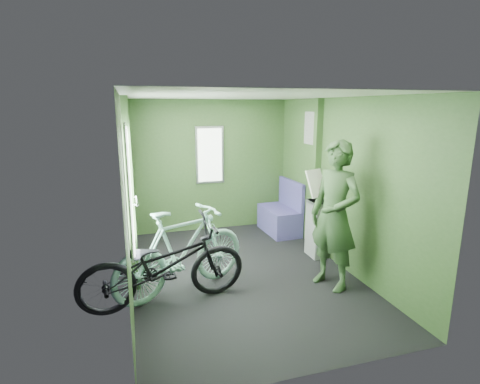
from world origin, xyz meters
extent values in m
plane|color=black|center=(0.00, 0.00, 0.00)|extent=(4.00, 4.00, 0.00)
cube|color=silver|center=(0.00, 0.00, 2.30)|extent=(2.80, 4.00, 0.02)
cube|color=#335126|center=(0.00, 2.00, 1.15)|extent=(2.80, 0.02, 2.30)
cube|color=#335126|center=(0.00, -2.00, 1.15)|extent=(2.80, 0.02, 2.30)
cube|color=#335126|center=(-1.40, 0.00, 1.15)|extent=(0.02, 4.00, 2.30)
cube|color=#335126|center=(1.40, 0.00, 1.15)|extent=(0.02, 4.00, 2.30)
cube|color=#335126|center=(-1.36, 0.00, 1.15)|extent=(0.08, 0.12, 2.30)
cube|color=silver|center=(-1.35, -0.55, 1.35)|extent=(0.02, 0.56, 1.34)
cube|color=silver|center=(-1.35, 0.55, 1.35)|extent=(0.02, 0.56, 1.34)
cube|color=white|center=(-1.34, -0.55, 1.88)|extent=(0.00, 0.12, 0.12)
cube|color=white|center=(-1.34, 0.55, 1.88)|extent=(0.00, 0.12, 0.12)
cylinder|color=silver|center=(-1.29, 0.00, 1.10)|extent=(0.03, 0.40, 0.03)
cube|color=#335126|center=(1.35, 0.60, 1.15)|extent=(0.10, 0.10, 2.30)
cube|color=white|center=(1.38, 0.90, 1.85)|extent=(0.02, 0.40, 0.50)
cube|color=silver|center=(0.00, 1.96, 1.35)|extent=(0.50, 0.02, 1.00)
imported|color=black|center=(-1.05, -0.53, 0.00)|extent=(1.93, 0.96, 1.04)
imported|color=#8AC6B5|center=(-0.82, -0.27, 0.00)|extent=(1.83, 1.19, 1.08)
imported|color=#314E2A|center=(0.97, -0.62, 0.90)|extent=(0.66, 0.78, 1.81)
cube|color=silver|center=(0.85, -0.35, 1.25)|extent=(0.31, 0.24, 0.33)
cube|color=gray|center=(1.26, 0.30, 0.42)|extent=(0.25, 0.35, 0.84)
cube|color=navy|center=(1.12, 1.45, 0.22)|extent=(0.53, 0.90, 0.44)
cube|color=navy|center=(1.33, 1.45, 0.68)|extent=(0.10, 0.88, 0.49)
camera|label=1|loc=(-1.33, -4.42, 2.18)|focal=28.00mm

